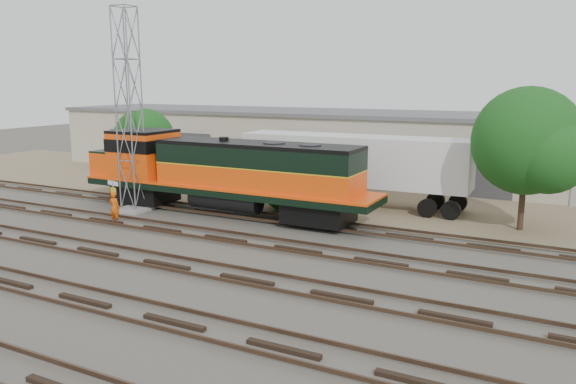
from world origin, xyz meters
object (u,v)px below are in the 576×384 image
at_px(signal_tower, 129,115).
at_px(semi_trailer, 358,162).
at_px(locomotive, 220,172).
at_px(worker, 115,208).

relative_size(signal_tower, semi_trailer, 0.83).
bearing_deg(locomotive, worker, -131.43).
distance_m(worker, semi_trailer, 14.78).
xyz_separation_m(locomotive, worker, (-3.97, -4.50, -1.66)).
bearing_deg(semi_trailer, signal_tower, -148.37).
relative_size(locomotive, signal_tower, 1.57).
bearing_deg(signal_tower, worker, -66.71).
distance_m(signal_tower, semi_trailer, 14.14).
height_order(locomotive, signal_tower, signal_tower).
bearing_deg(signal_tower, semi_trailer, 33.20).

